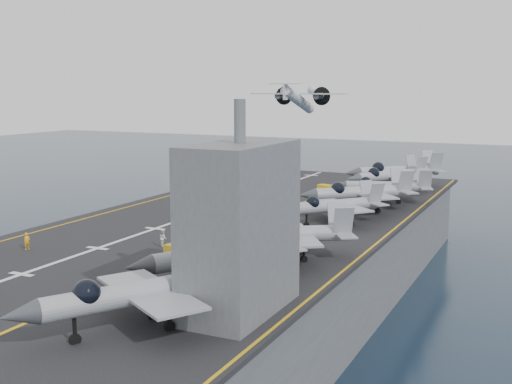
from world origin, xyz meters
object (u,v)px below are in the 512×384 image
at_px(island_superstructure, 240,208).
at_px(tow_cart_a, 178,252).
at_px(fighter_jet_0, 138,291).
at_px(transport_plane, 298,100).

relative_size(island_superstructure, tow_cart_a, 6.07).
distance_m(fighter_jet_0, transport_plane, 96.54).
relative_size(fighter_jet_0, tow_cart_a, 7.44).
xyz_separation_m(fighter_jet_0, transport_plane, (-25.82, 92.40, 10.71)).
xyz_separation_m(island_superstructure, transport_plane, (-30.24, 86.29, 5.87)).
distance_m(fighter_jet_0, tow_cart_a, 17.71).
distance_m(island_superstructure, fighter_jet_0, 8.96).
height_order(fighter_jet_0, transport_plane, transport_plane).
bearing_deg(fighter_jet_0, tow_cart_a, 113.92).
relative_size(fighter_jet_0, transport_plane, 0.85).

